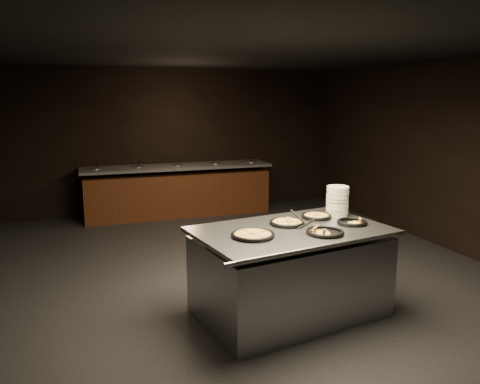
{
  "coord_description": "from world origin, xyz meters",
  "views": [
    {
      "loc": [
        -1.81,
        -5.47,
        2.28
      ],
      "look_at": [
        0.18,
        0.3,
        1.07
      ],
      "focal_mm": 35.0,
      "sensor_mm": 36.0,
      "label": 1
    }
  ],
  "objects_px": {
    "serving_counter": "(290,274)",
    "pan_veggie_whole": "(253,235)",
    "pan_cheese_whole": "(287,222)",
    "plate_stack": "(337,201)"
  },
  "relations": [
    {
      "from": "pan_veggie_whole",
      "to": "pan_cheese_whole",
      "type": "height_order",
      "value": "same"
    },
    {
      "from": "serving_counter",
      "to": "plate_stack",
      "type": "height_order",
      "value": "plate_stack"
    },
    {
      "from": "pan_veggie_whole",
      "to": "pan_cheese_whole",
      "type": "bearing_deg",
      "value": 31.3
    },
    {
      "from": "serving_counter",
      "to": "pan_cheese_whole",
      "type": "xyz_separation_m",
      "value": [
        0.03,
        0.18,
        0.52
      ]
    },
    {
      "from": "pan_veggie_whole",
      "to": "serving_counter",
      "type": "bearing_deg",
      "value": 16.07
    },
    {
      "from": "serving_counter",
      "to": "pan_veggie_whole",
      "type": "xyz_separation_m",
      "value": [
        -0.48,
        -0.14,
        0.52
      ]
    },
    {
      "from": "serving_counter",
      "to": "pan_veggie_whole",
      "type": "bearing_deg",
      "value": -173.41
    },
    {
      "from": "serving_counter",
      "to": "pan_veggie_whole",
      "type": "height_order",
      "value": "pan_veggie_whole"
    },
    {
      "from": "serving_counter",
      "to": "pan_veggie_whole",
      "type": "distance_m",
      "value": 0.72
    },
    {
      "from": "serving_counter",
      "to": "pan_cheese_whole",
      "type": "relative_size",
      "value": 5.62
    }
  ]
}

